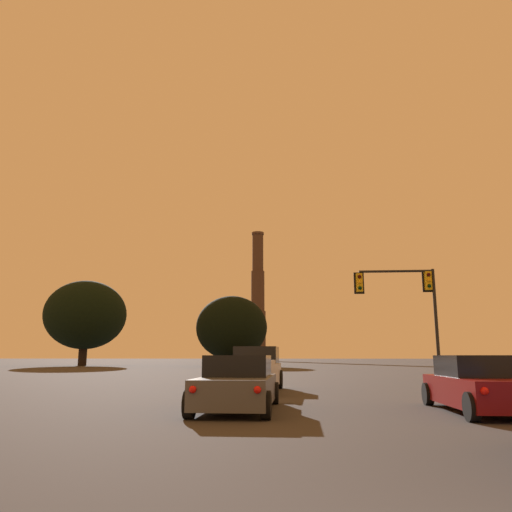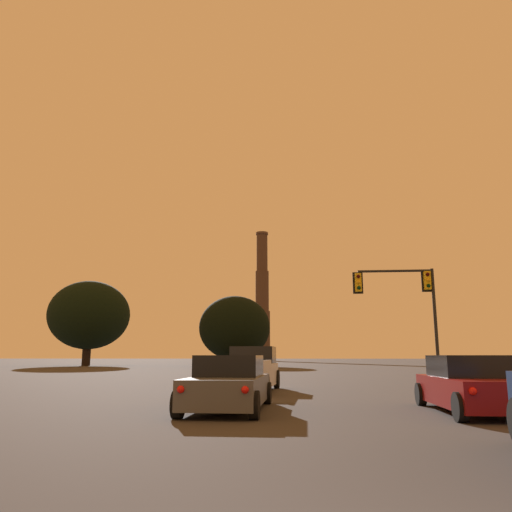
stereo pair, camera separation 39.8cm
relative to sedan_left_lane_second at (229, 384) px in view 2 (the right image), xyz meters
name	(u,v)px [view 2 (the right image)]	position (x,y,z in m)	size (l,w,h in m)	color
sedan_left_lane_second	(229,384)	(0.00, 0.00, 0.00)	(2.06, 4.73, 1.43)	#4C4F54
pickup_truck_left_lane_front	(249,371)	(-0.18, 7.36, 0.14)	(2.44, 5.59, 1.82)	silver
sedan_right_lane_second	(472,386)	(6.25, -0.09, 0.00)	(2.05, 4.73, 1.43)	maroon
traffic_light_overhead_right	(407,295)	(8.06, 14.95, 4.09)	(4.64, 0.50, 6.27)	black
smokestack	(262,309)	(-8.77, 137.75, 14.79)	(7.54, 7.54, 39.44)	#3C2B22
treeline_right_mid	(235,328)	(-7.26, 58.78, 4.81)	(10.30, 9.27, 10.06)	black
treeline_center_left	(89,315)	(-29.78, 60.17, 6.90)	(12.29, 11.06, 12.76)	black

